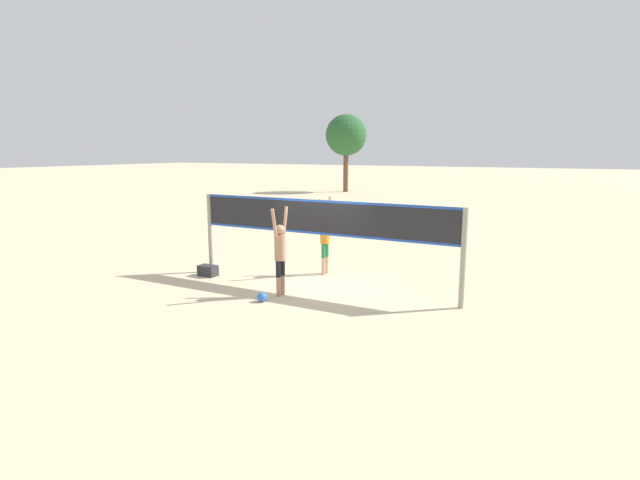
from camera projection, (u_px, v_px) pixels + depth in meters
ground_plane at (320, 287)px, 13.21m from camera, size 200.00×200.00×0.00m
volleyball_net at (320, 226)px, 12.92m from camera, size 7.50×0.13×2.32m
player_spiker at (280, 250)px, 12.28m from camera, size 0.28×0.71×2.22m
player_blocker at (325, 234)px, 14.44m from camera, size 0.28×0.72×2.25m
volleyball at (262, 297)px, 11.94m from camera, size 0.24×0.24×0.24m
gear_bag at (208, 271)px, 14.40m from camera, size 0.54×0.33×0.31m
tree_right_cluster at (346, 136)px, 42.82m from camera, size 3.52×3.52×6.63m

